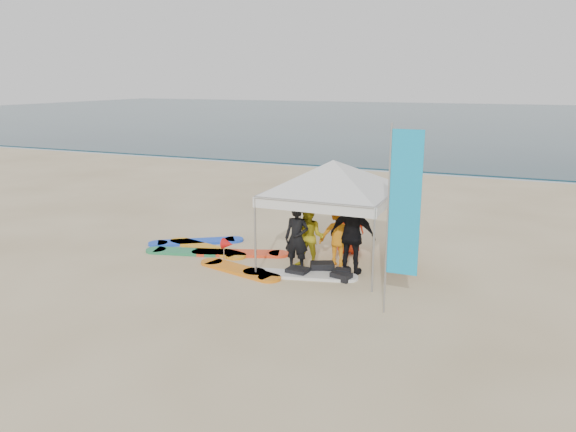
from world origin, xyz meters
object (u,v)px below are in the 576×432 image
(person_black_a, at_px, (297,238))
(canopy_tent, at_px, (333,161))
(person_orange_a, at_px, (339,235))
(feather_flag, at_px, (403,206))
(person_seated, at_px, (411,254))
(surfboard_spread, at_px, (228,256))
(person_orange_b, at_px, (349,224))
(marker_pennant, at_px, (228,244))
(person_yellow, at_px, (309,237))
(person_black_b, at_px, (353,236))

(person_black_a, relative_size, canopy_tent, 0.40)
(person_orange_a, distance_m, canopy_tent, 1.86)
(person_black_a, bearing_deg, feather_flag, -35.00)
(person_seated, distance_m, surfboard_spread, 4.70)
(person_black_a, distance_m, person_orange_b, 1.97)
(person_seated, bearing_deg, person_orange_a, 90.53)
(marker_pennant, bearing_deg, person_yellow, 12.69)
(person_black_a, xyz_separation_m, person_yellow, (0.21, 0.29, -0.03))
(person_orange_b, bearing_deg, feather_flag, 106.34)
(person_orange_b, height_order, feather_flag, feather_flag)
(person_yellow, distance_m, surfboard_spread, 2.38)
(person_orange_a, xyz_separation_m, person_black_b, (0.51, -0.51, 0.17))
(canopy_tent, height_order, marker_pennant, canopy_tent)
(person_black_a, height_order, person_black_b, person_black_b)
(person_yellow, bearing_deg, canopy_tent, 40.06)
(person_yellow, relative_size, surfboard_spread, 0.26)
(person_black_b, relative_size, feather_flag, 0.51)
(canopy_tent, relative_size, feather_flag, 1.07)
(person_orange_b, relative_size, feather_flag, 0.43)
(person_orange_a, relative_size, feather_flag, 0.42)
(person_yellow, xyz_separation_m, person_black_b, (1.11, -0.05, 0.18))
(marker_pennant, xyz_separation_m, surfboard_spread, (-0.23, 0.39, -0.46))
(person_yellow, distance_m, person_orange_a, 0.76)
(marker_pennant, bearing_deg, surfboard_spread, 121.07)
(person_orange_a, bearing_deg, feather_flag, 126.25)
(person_orange_a, relative_size, marker_pennant, 2.46)
(person_yellow, relative_size, person_orange_a, 0.99)
(canopy_tent, relative_size, surfboard_spread, 0.68)
(person_yellow, height_order, person_orange_b, person_orange_b)
(feather_flag, bearing_deg, person_black_a, 149.33)
(person_yellow, bearing_deg, person_black_a, -129.14)
(person_orange_a, height_order, person_seated, person_orange_a)
(person_seated, distance_m, marker_pennant, 4.52)
(canopy_tent, height_order, surfboard_spread, canopy_tent)
(canopy_tent, height_order, feather_flag, feather_flag)
(person_orange_a, xyz_separation_m, feather_flag, (2.04, -2.44, 1.43))
(person_yellow, xyz_separation_m, person_seated, (2.37, 0.63, -0.30))
(person_black_a, height_order, person_orange_a, person_black_a)
(person_black_a, bearing_deg, marker_pennant, -179.21)
(person_yellow, relative_size, feather_flag, 0.41)
(person_orange_a, relative_size, canopy_tent, 0.39)
(feather_flag, bearing_deg, person_orange_b, 120.86)
(person_orange_b, height_order, surfboard_spread, person_orange_b)
(person_black_a, height_order, surfboard_spread, person_black_a)
(person_orange_a, bearing_deg, person_yellow, 33.57)
(person_black_a, relative_size, feather_flag, 0.43)
(surfboard_spread, bearing_deg, canopy_tent, 10.23)
(person_orange_a, height_order, canopy_tent, canopy_tent)
(person_orange_b, xyz_separation_m, canopy_tent, (-0.10, -1.11, 1.83))
(person_black_a, relative_size, surfboard_spread, 0.27)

